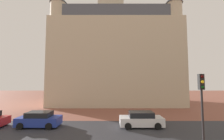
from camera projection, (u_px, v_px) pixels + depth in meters
name	position (u px, v px, depth m)	size (l,w,h in m)	color
ground_plane	(108.00, 129.00, 14.44)	(120.00, 120.00, 0.00)	brown
street_asphalt_strip	(107.00, 133.00, 13.28)	(120.00, 7.99, 0.00)	#2D2D33
landmark_building	(116.00, 56.00, 32.71)	(25.09, 13.87, 32.22)	beige
car_white	(142.00, 119.00, 15.07)	(4.29, 2.02, 1.50)	silver
car_blue	(40.00, 119.00, 15.11)	(4.13, 2.04, 1.49)	#23389E
traffic_light_pole	(203.00, 101.00, 8.45)	(0.28, 0.34, 4.98)	black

